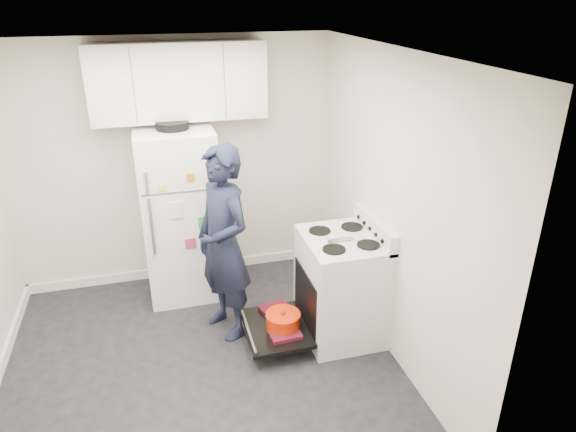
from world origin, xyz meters
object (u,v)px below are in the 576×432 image
object	(u,v)px
electric_range	(340,287)
open_oven_door	(279,324)
person	(223,244)
refrigerator	(181,214)

from	to	relation	value
electric_range	open_oven_door	distance (m)	0.63
electric_range	person	size ratio (longest dim) A/B	0.63
open_oven_door	person	distance (m)	0.86
electric_range	refrigerator	size ratio (longest dim) A/B	0.62
electric_range	refrigerator	xyz separation A→B (m)	(-1.26, 1.10, 0.39)
refrigerator	person	bearing A→B (deg)	-69.31
electric_range	open_oven_door	xyz separation A→B (m)	(-0.56, -0.02, -0.28)
open_oven_door	refrigerator	distance (m)	1.48
refrigerator	person	distance (m)	0.85
open_oven_door	electric_range	bearing A→B (deg)	1.92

